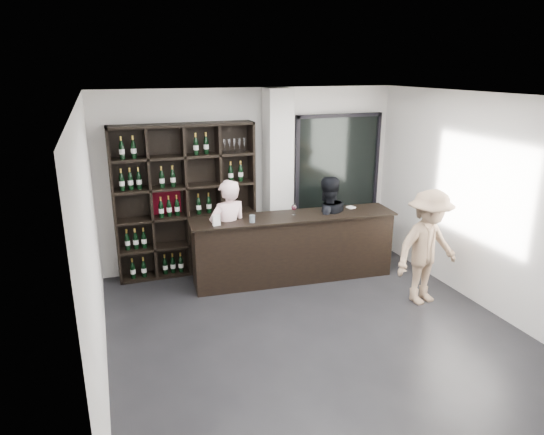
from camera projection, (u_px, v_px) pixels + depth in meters
name	position (u px, v px, depth m)	size (l,w,h in m)	color
floor	(319.00, 338.00, 6.01)	(5.00, 5.50, 0.01)	black
wine_shelf	(186.00, 201.00, 7.59)	(2.20, 0.35, 2.40)	black
structural_column	(278.00, 179.00, 7.91)	(0.40, 0.40, 2.90)	silver
glass_panel	(337.00, 174.00, 8.51)	(1.60, 0.08, 2.10)	black
tasting_counter	(293.00, 247.00, 7.54)	(3.17, 0.66, 1.04)	black
taster_pink	(229.00, 234.00, 7.23)	(0.60, 0.40, 1.65)	#FFCFD1
taster_black	(326.00, 225.00, 7.74)	(0.77, 0.60, 1.58)	black
customer	(427.00, 248.00, 6.70)	(1.06, 0.61, 1.64)	#A28063
wine_glass	(294.00, 209.00, 7.38)	(0.08, 0.08, 0.19)	white
spit_cup	(252.00, 219.00, 7.05)	(0.08, 0.08, 0.11)	#9AAEB9
napkin_stack	(351.00, 207.00, 7.78)	(0.11, 0.11, 0.02)	white
card_stand	(216.00, 220.00, 6.90)	(0.11, 0.05, 0.16)	white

